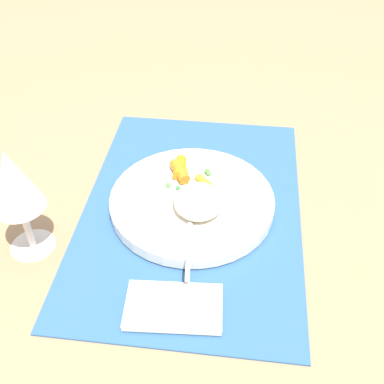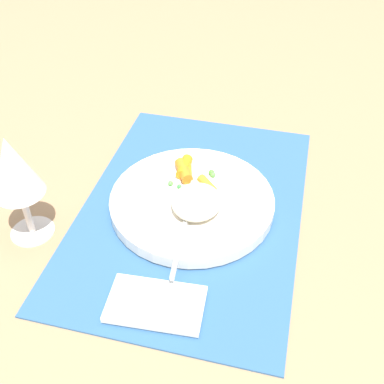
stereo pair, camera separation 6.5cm
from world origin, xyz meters
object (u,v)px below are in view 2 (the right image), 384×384
at_px(plate, 192,202).
at_px(rice_mound, 197,202).
at_px(wine_glass, 13,169).
at_px(carrot_portion, 188,172).
at_px(fork, 188,212).
at_px(napkin, 155,304).

distance_m(plate, rice_mound, 0.04).
bearing_deg(rice_mound, wine_glass, 109.25).
distance_m(plate, carrot_portion, 0.05).
height_order(fork, wine_glass, wine_glass).
distance_m(carrot_portion, napkin, 0.24).
relative_size(fork, wine_glass, 1.22).
distance_m(rice_mound, carrot_portion, 0.08).
relative_size(plate, fork, 1.22).
relative_size(carrot_portion, fork, 0.39).
bearing_deg(fork, napkin, 178.32).
distance_m(rice_mound, wine_glass, 0.25).
bearing_deg(wine_glass, fork, -73.20).
distance_m(rice_mound, napkin, 0.17).
bearing_deg(napkin, fork, -1.68).
bearing_deg(plate, carrot_portion, 20.30).
distance_m(fork, napkin, 0.15).
bearing_deg(wine_glass, napkin, -111.66).
relative_size(plate, napkin, 2.08).
xyz_separation_m(rice_mound, carrot_portion, (0.07, 0.03, -0.01)).
relative_size(fork, napkin, 1.70).
height_order(fork, napkin, fork).
relative_size(rice_mound, wine_glass, 0.48).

